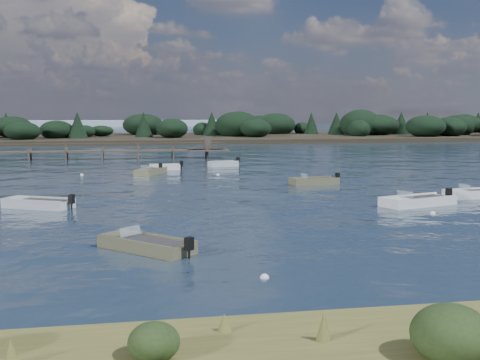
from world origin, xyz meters
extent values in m
plane|color=#142130|center=(0.00, 60.00, 0.00)|extent=(400.00, 400.00, 0.00)
cube|color=black|center=(0.00, -12.20, 0.00)|extent=(160.00, 0.60, 0.30)
cube|color=#696646|center=(8.78, 18.70, 0.09)|extent=(3.99, 2.12, 0.66)
cube|color=#696646|center=(7.35, 18.48, 0.48)|extent=(1.12, 1.52, 0.13)
cube|color=#29292C|center=(9.08, 18.75, 0.40)|extent=(2.74, 1.62, 0.11)
cube|color=#696646|center=(8.89, 17.99, 0.48)|extent=(3.77, 0.70, 0.13)
cube|color=#696646|center=(8.67, 19.41, 0.48)|extent=(3.77, 0.70, 0.13)
cube|color=black|center=(10.86, 19.03, 0.59)|extent=(0.31, 0.36, 0.52)
cylinder|color=black|center=(10.86, 19.03, 0.14)|extent=(0.11, 0.11, 0.52)
cube|color=silver|center=(7.95, 18.57, 0.71)|extent=(0.32, 1.12, 0.39)
cube|color=#AEB4B6|center=(4.04, 35.60, 0.10)|extent=(3.31, 2.10, 0.72)
cube|color=#AEB4B6|center=(2.93, 35.25, 0.52)|extent=(1.04, 1.28, 0.14)
cube|color=#29292C|center=(4.28, 35.67, 0.44)|extent=(2.30, 1.57, 0.12)
cube|color=#AEB4B6|center=(4.21, 35.07, 0.52)|extent=(2.98, 1.04, 0.14)
cube|color=#AEB4B6|center=(3.88, 36.13, 0.52)|extent=(2.98, 1.04, 0.14)
cube|color=black|center=(5.73, 36.13, 0.65)|extent=(0.38, 0.42, 0.57)
cylinder|color=black|center=(5.73, 36.13, 0.15)|extent=(0.13, 0.13, 0.57)
cube|color=silver|center=(-2.26, 33.03, 0.10)|extent=(3.01, 1.31, 0.69)
cube|color=silver|center=(-3.38, 32.98, 0.50)|extent=(0.76, 1.10, 0.14)
cube|color=#29292C|center=(-2.02, 33.04, 0.42)|extent=(2.05, 1.03, 0.12)
cube|color=silver|center=(-2.23, 32.50, 0.50)|extent=(2.96, 0.25, 0.14)
cube|color=silver|center=(-2.28, 33.56, 0.50)|extent=(2.96, 0.25, 0.14)
cube|color=black|center=(-0.56, 33.10, 0.62)|extent=(0.29, 0.35, 0.54)
cylinder|color=black|center=(-0.56, 33.10, 0.15)|extent=(0.10, 0.10, 0.54)
cube|color=#696646|center=(-3.76, 29.29, 0.09)|extent=(3.25, 4.32, 0.63)
cube|color=#696646|center=(-4.46, 27.92, 0.46)|extent=(1.71, 1.51, 0.13)
cube|color=#29292C|center=(-3.61, 29.58, 0.39)|extent=(2.38, 3.03, 0.11)
cube|color=#696646|center=(-3.10, 28.96, 0.46)|extent=(1.94, 3.65, 0.13)
cube|color=#696646|center=(-4.41, 29.63, 0.46)|extent=(1.94, 3.65, 0.13)
cube|color=black|center=(-2.74, 31.27, 0.57)|extent=(0.39, 0.37, 0.50)
cylinder|color=black|center=(-2.74, 31.27, 0.14)|extent=(0.12, 0.12, 0.50)
cube|color=silver|center=(-4.16, 28.50, 0.68)|extent=(1.08, 0.64, 0.38)
cube|color=#696646|center=(-4.99, -2.26, 0.09)|extent=(4.11, 4.20, 0.65)
cube|color=#696646|center=(-6.12, -1.08, 0.48)|extent=(1.74, 1.73, 0.13)
cube|color=#29292C|center=(-4.76, -2.51, 0.40)|extent=(2.93, 2.99, 0.11)
cube|color=#696646|center=(-5.53, -2.77, 0.48)|extent=(3.04, 3.19, 0.13)
cube|color=#696646|center=(-4.46, -1.75, 0.48)|extent=(3.04, 3.19, 0.13)
cube|color=black|center=(-3.38, -3.97, 0.59)|extent=(0.41, 0.41, 0.51)
cylinder|color=black|center=(-3.38, -3.97, 0.14)|extent=(0.13, 0.13, 0.51)
cube|color=silver|center=(-5.64, -1.58, 0.70)|extent=(0.93, 0.89, 0.39)
cube|color=#AEB4B6|center=(-11.08, 10.27, 0.10)|extent=(4.42, 3.33, 0.69)
cube|color=#AEB4B6|center=(-12.48, 11.00, 0.51)|extent=(1.55, 1.73, 0.14)
cube|color=#29292C|center=(-10.79, 10.11, 0.43)|extent=(3.09, 2.44, 0.12)
cube|color=#AEB4B6|center=(-11.42, 9.62, 0.51)|extent=(3.74, 2.04, 0.14)
cube|color=#AEB4B6|center=(-10.74, 10.91, 0.51)|extent=(3.74, 2.04, 0.14)
cube|color=black|center=(-9.05, 9.20, 0.62)|extent=(0.40, 0.43, 0.54)
cylinder|color=black|center=(-9.05, 9.20, 0.15)|extent=(0.13, 0.13, 0.54)
cube|color=silver|center=(11.79, 7.01, 0.10)|extent=(5.14, 3.20, 0.70)
cube|color=silver|center=(10.04, 6.44, 0.51)|extent=(1.60, 1.90, 0.14)
cube|color=#29292C|center=(12.16, 7.12, 0.43)|extent=(3.56, 2.38, 0.12)
cube|color=silver|center=(12.05, 6.20, 0.51)|extent=(4.63, 1.59, 0.14)
cube|color=silver|center=(11.53, 7.81, 0.51)|extent=(4.63, 1.59, 0.14)
cube|color=black|center=(14.29, 7.81, 0.63)|extent=(0.37, 0.41, 0.55)
cylinder|color=black|center=(14.29, 7.81, 0.15)|extent=(0.13, 0.13, 0.55)
cube|color=silver|center=(10.78, 6.68, 0.75)|extent=(0.55, 1.29, 0.42)
cube|color=silver|center=(17.36, 9.56, 0.10)|extent=(4.51, 2.10, 0.68)
cube|color=silver|center=(15.71, 9.38, 0.49)|extent=(1.20, 1.59, 0.14)
cube|color=silver|center=(17.28, 10.32, 0.49)|extent=(4.35, 0.57, 0.14)
cube|color=silver|center=(16.40, 9.46, 0.73)|extent=(0.28, 1.20, 0.41)
sphere|color=silver|center=(-1.09, -7.27, 0.00)|extent=(0.32, 0.32, 0.32)
sphere|color=silver|center=(11.14, 3.89, 0.00)|extent=(0.32, 0.32, 0.32)
sphere|color=silver|center=(-10.74, 9.90, 0.00)|extent=(0.32, 0.32, 0.32)
sphere|color=silver|center=(14.22, 10.06, 0.00)|extent=(0.32, 0.32, 0.32)
sphere|color=silver|center=(2.24, 26.99, 0.00)|extent=(0.32, 0.32, 0.32)
sphere|color=silver|center=(-9.99, 29.06, 0.00)|extent=(0.32, 0.32, 0.32)
cube|color=#463C33|center=(4.00, 48.00, 1.00)|extent=(5.00, 3.20, 0.18)
cube|color=#463C33|center=(4.00, 48.00, 1.90)|extent=(0.80, 0.80, 1.60)
cylinder|color=#463C33|center=(-17.47, 47.15, 0.40)|extent=(0.20, 0.20, 2.20)
cylinder|color=#463C33|center=(-17.47, 48.85, 0.40)|extent=(0.20, 0.20, 2.20)
cylinder|color=#463C33|center=(-13.20, 47.15, 0.40)|extent=(0.20, 0.20, 2.20)
cylinder|color=#463C33|center=(-13.20, 48.85, 0.40)|extent=(0.20, 0.20, 2.20)
cylinder|color=#463C33|center=(-8.93, 47.15, 0.40)|extent=(0.20, 0.20, 2.20)
cylinder|color=#463C33|center=(-8.93, 48.85, 0.40)|extent=(0.20, 0.20, 2.20)
cylinder|color=#463C33|center=(-4.67, 47.15, 0.40)|extent=(0.20, 0.20, 2.20)
cylinder|color=#463C33|center=(-4.67, 48.85, 0.40)|extent=(0.20, 0.20, 2.20)
cylinder|color=#463C33|center=(-0.40, 47.15, 0.40)|extent=(0.20, 0.20, 2.20)
cylinder|color=#463C33|center=(-0.40, 48.85, 0.40)|extent=(0.20, 0.20, 2.20)
cylinder|color=#463C33|center=(3.87, 47.15, 0.40)|extent=(0.20, 0.20, 2.20)
cylinder|color=#463C33|center=(3.87, 48.85, 0.40)|extent=(0.20, 0.20, 2.20)
cube|color=black|center=(25.00, 100.00, 0.00)|extent=(190.00, 40.00, 1.60)
ellipsoid|color=black|center=(25.00, 100.00, 2.80)|extent=(180.50, 36.00, 4.40)
camera|label=1|loc=(-5.55, -27.03, 5.70)|focal=45.00mm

